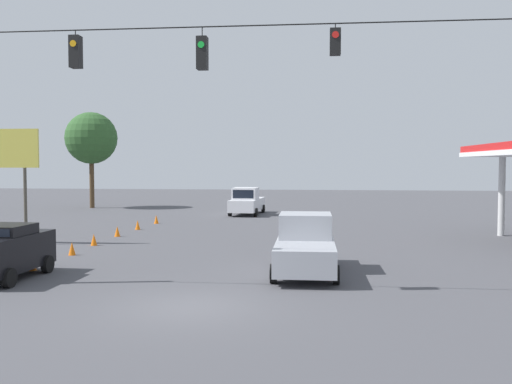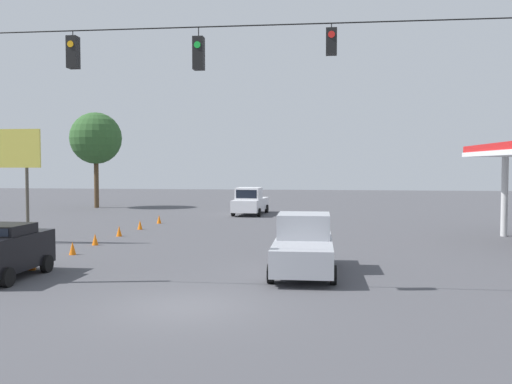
% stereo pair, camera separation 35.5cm
% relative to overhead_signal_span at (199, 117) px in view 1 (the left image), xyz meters
% --- Properties ---
extents(ground_plane, '(140.00, 140.00, 0.00)m').
position_rel_overhead_signal_span_xyz_m(ground_plane, '(-0.10, 1.84, -5.40)').
color(ground_plane, '#47474C').
extents(overhead_signal_span, '(19.04, 0.38, 8.66)m').
position_rel_overhead_signal_span_xyz_m(overhead_signal_span, '(0.00, 0.00, 0.00)').
color(overhead_signal_span, '#939399').
rests_on(overhead_signal_span, ground_plane).
extents(sedan_black_parked_shoulder, '(2.05, 3.92, 1.89)m').
position_rel_overhead_signal_span_xyz_m(sedan_black_parked_shoulder, '(7.08, -1.23, -4.41)').
color(sedan_black_parked_shoulder, black).
rests_on(sedan_black_parked_shoulder, ground_plane).
extents(pickup_truck_white_withflow_deep, '(2.46, 5.50, 2.12)m').
position_rel_overhead_signal_span_xyz_m(pickup_truck_white_withflow_deep, '(1.85, -26.67, -4.42)').
color(pickup_truck_white_withflow_deep, silver).
rests_on(pickup_truck_white_withflow_deep, ground_plane).
extents(pickup_truck_silver_crossing_near, '(2.34, 5.60, 2.12)m').
position_rel_overhead_signal_span_xyz_m(pickup_truck_silver_crossing_near, '(-3.17, -3.57, -4.42)').
color(pickup_truck_silver_crossing_near, '#A8AAB2').
rests_on(pickup_truck_silver_crossing_near, ground_plane).
extents(traffic_cone_nearest, '(0.31, 0.31, 0.57)m').
position_rel_overhead_signal_span_xyz_m(traffic_cone_nearest, '(6.97, -2.88, -5.11)').
color(traffic_cone_nearest, orange).
rests_on(traffic_cone_nearest, ground_plane).
extents(traffic_cone_second, '(0.31, 0.31, 0.57)m').
position_rel_overhead_signal_span_xyz_m(traffic_cone_second, '(7.00, -6.41, -5.11)').
color(traffic_cone_second, orange).
rests_on(traffic_cone_second, ground_plane).
extents(traffic_cone_third, '(0.31, 0.31, 0.57)m').
position_rel_overhead_signal_span_xyz_m(traffic_cone_third, '(7.19, -9.31, -5.11)').
color(traffic_cone_third, orange).
rests_on(traffic_cone_third, ground_plane).
extents(traffic_cone_fourth, '(0.31, 0.31, 0.57)m').
position_rel_overhead_signal_span_xyz_m(traffic_cone_fourth, '(7.23, -12.70, -5.11)').
color(traffic_cone_fourth, orange).
rests_on(traffic_cone_fourth, ground_plane).
extents(traffic_cone_fifth, '(0.31, 0.31, 0.57)m').
position_rel_overhead_signal_span_xyz_m(traffic_cone_fifth, '(7.14, -15.95, -5.11)').
color(traffic_cone_fifth, orange).
rests_on(traffic_cone_fifth, ground_plane).
extents(traffic_cone_farthest, '(0.31, 0.31, 0.57)m').
position_rel_overhead_signal_span_xyz_m(traffic_cone_farthest, '(6.98, -19.42, -5.11)').
color(traffic_cone_farthest, orange).
rests_on(traffic_cone_farthest, ground_plane).
extents(tree_horizon_left, '(4.59, 4.59, 8.52)m').
position_rel_overhead_signal_span_xyz_m(tree_horizon_left, '(16.40, -31.71, 0.80)').
color(tree_horizon_left, '#4C3823').
rests_on(tree_horizon_left, ground_plane).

